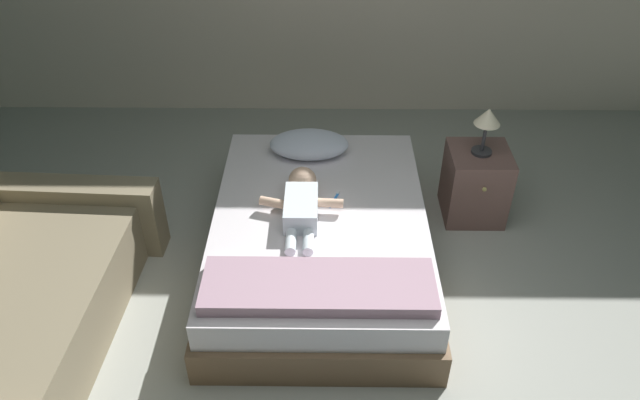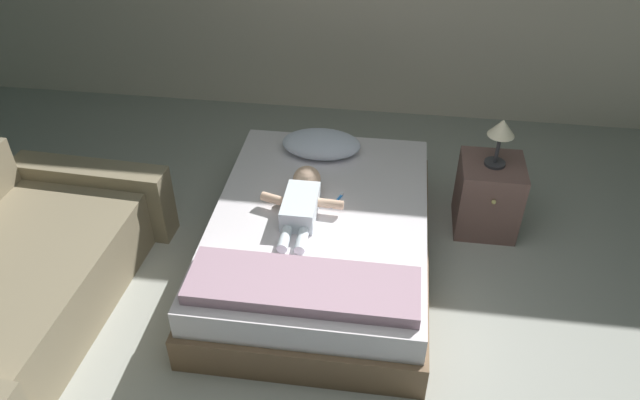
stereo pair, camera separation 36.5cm
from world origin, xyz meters
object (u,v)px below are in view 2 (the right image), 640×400
baby (302,200)px  nightstand (488,196)px  couch (5,282)px  toothbrush (337,200)px  lamp (501,132)px  pillow (321,144)px  bed (320,239)px

baby → nightstand: 1.33m
baby → couch: (-1.63, -0.71, -0.23)m
toothbrush → lamp: size_ratio=0.47×
lamp → pillow: bearing=173.5°
toothbrush → lamp: (1.00, 0.40, 0.34)m
lamp → bed: bearing=-153.7°
couch → lamp: (2.83, 1.22, 0.51)m
baby → couch: 1.79m
nightstand → baby: bearing=-156.7°
bed → nightstand: nightstand is taller
pillow → lamp: bearing=-6.5°
pillow → toothbrush: bearing=-72.0°
lamp → toothbrush: bearing=-157.9°
couch → lamp: 3.12m
baby → nightstand: baby is taller
pillow → baby: 0.65m
pillow → nightstand: (1.17, -0.13, -0.23)m
nightstand → toothbrush: bearing=-157.9°
bed → couch: (-1.74, -0.69, 0.05)m
pillow → nightstand: 1.20m
pillow → toothbrush: (0.18, -0.54, -0.07)m
nightstand → lamp: lamp is taller
lamp → couch: bearing=-156.6°
baby → toothbrush: baby is taller
couch → toothbrush: bearing=24.1°
pillow → couch: couch is taller
baby → couch: size_ratio=0.36×
bed → lamp: size_ratio=5.74×
pillow → nightstand: size_ratio=1.07×
bed → couch: bearing=-158.5°
toothbrush → baby: bearing=-151.4°
pillow → toothbrush: size_ratio=3.46×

